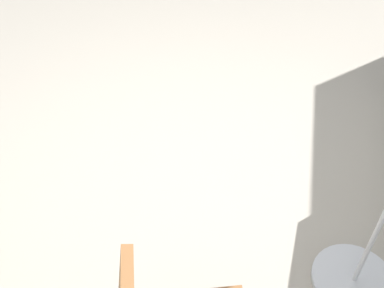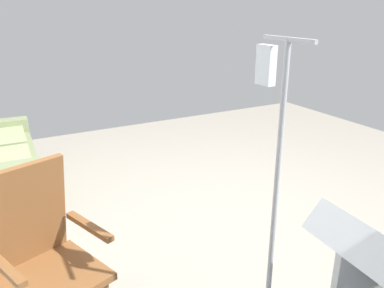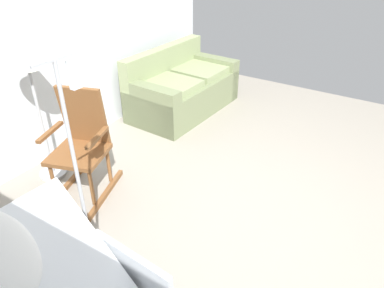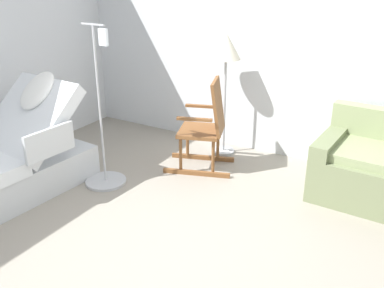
% 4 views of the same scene
% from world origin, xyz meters
% --- Properties ---
extents(ground_plane, '(6.62, 6.62, 0.00)m').
position_xyz_m(ground_plane, '(0.00, 0.00, 0.00)').
color(ground_plane, gray).
extents(back_wall, '(5.50, 0.10, 2.70)m').
position_xyz_m(back_wall, '(0.00, 2.60, 1.35)').
color(back_wall, silver).
rests_on(back_wall, ground).
extents(couch, '(1.63, 0.92, 0.85)m').
position_xyz_m(couch, '(1.58, 1.99, 0.31)').
color(couch, '#737D57').
rests_on(couch, ground).
extents(rocking_chair, '(0.87, 0.70, 1.05)m').
position_xyz_m(rocking_chair, '(-0.45, 1.76, 0.50)').
color(rocking_chair, brown).
rests_on(rocking_chair, ground).
extents(floor_lamp, '(0.34, 0.34, 1.48)m').
position_xyz_m(floor_lamp, '(-0.48, 2.26, 1.23)').
color(floor_lamp, '#B2B5BA').
rests_on(floor_lamp, ground).
extents(iv_pole, '(0.44, 0.44, 1.69)m').
position_xyz_m(iv_pole, '(-1.21, 0.87, 0.25)').
color(iv_pole, '#B2B5BA').
rests_on(iv_pole, ground).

